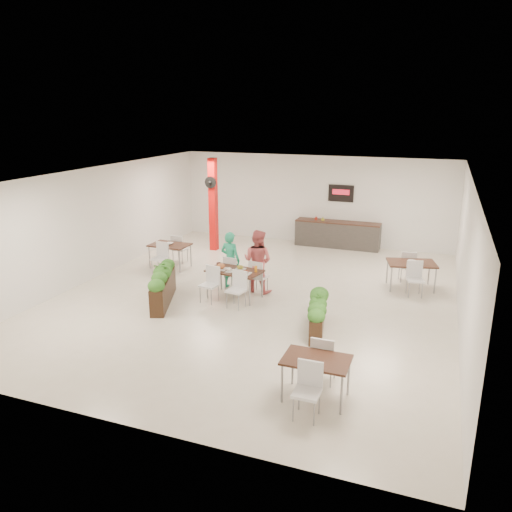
{
  "coord_description": "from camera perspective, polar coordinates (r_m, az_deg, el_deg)",
  "views": [
    {
      "loc": [
        4.34,
        -11.62,
        4.77
      ],
      "look_at": [
        -0.02,
        0.05,
        1.1
      ],
      "focal_mm": 35.0,
      "sensor_mm": 36.0,
      "label": 1
    }
  ],
  "objects": [
    {
      "name": "red_column",
      "position": [
        17.35,
        -4.92,
        5.98
      ],
      "size": [
        0.4,
        0.41,
        3.2
      ],
      "color": "red",
      "rests_on": "ground"
    },
    {
      "name": "main_table",
      "position": [
        13.02,
        -2.51,
        -2.1
      ],
      "size": [
        1.5,
        1.78,
        0.92
      ],
      "rotation": [
        0.0,
        0.0,
        -0.14
      ],
      "color": "black",
      "rests_on": "ground"
    },
    {
      "name": "diner_man",
      "position": [
        13.69,
        -2.95,
        -0.47
      ],
      "size": [
        0.63,
        0.46,
        1.59
      ],
      "primitive_type": "imported",
      "rotation": [
        0.0,
        0.0,
        3.0
      ],
      "color": "#28AF80",
      "rests_on": "ground"
    },
    {
      "name": "planter_right",
      "position": [
        11.2,
        7.07,
        -6.21
      ],
      "size": [
        0.65,
        1.73,
        0.91
      ],
      "rotation": [
        0.0,
        0.0,
        1.76
      ],
      "color": "black",
      "rests_on": "ground"
    },
    {
      "name": "side_table_b",
      "position": [
        14.32,
        17.33,
        -1.13
      ],
      "size": [
        1.45,
        1.67,
        0.92
      ],
      "rotation": [
        0.0,
        0.0,
        0.25
      ],
      "color": "black",
      "rests_on": "ground"
    },
    {
      "name": "room_shell",
      "position": [
        12.7,
        0.02,
        3.86
      ],
      "size": [
        10.1,
        12.1,
        3.22
      ],
      "color": "white",
      "rests_on": "ground"
    },
    {
      "name": "planter_left",
      "position": [
        12.9,
        -10.59,
        -3.06
      ],
      "size": [
        1.03,
        2.0,
        1.11
      ],
      "rotation": [
        0.0,
        0.0,
        1.94
      ],
      "color": "black",
      "rests_on": "ground"
    },
    {
      "name": "ground",
      "position": [
        13.29,
        0.02,
        -4.62
      ],
      "size": [
        12.0,
        12.0,
        0.0
      ],
      "primitive_type": "plane",
      "color": "beige",
      "rests_on": "ground"
    },
    {
      "name": "side_table_a",
      "position": [
        15.72,
        -9.82,
        0.9
      ],
      "size": [
        1.22,
        1.63,
        0.92
      ],
      "rotation": [
        0.0,
        0.0,
        -0.03
      ],
      "color": "black",
      "rests_on": "ground"
    },
    {
      "name": "service_counter",
      "position": [
        18.1,
        9.29,
        2.53
      ],
      "size": [
        3.0,
        0.64,
        2.2
      ],
      "color": "#322F2D",
      "rests_on": "ground"
    },
    {
      "name": "side_table_c",
      "position": [
        8.66,
        6.9,
        -12.36
      ],
      "size": [
        1.12,
        1.62,
        0.92
      ],
      "rotation": [
        0.0,
        0.0,
        0.0
      ],
      "color": "black",
      "rests_on": "ground"
    },
    {
      "name": "diner_woman",
      "position": [
        13.39,
        0.19,
        -0.57
      ],
      "size": [
        0.92,
        0.76,
        1.71
      ],
      "primitive_type": "imported",
      "rotation": [
        0.0,
        0.0,
        3.0
      ],
      "color": "#D75F62",
      "rests_on": "ground"
    }
  ]
}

